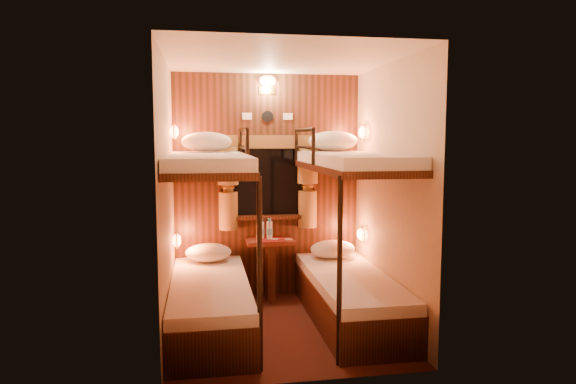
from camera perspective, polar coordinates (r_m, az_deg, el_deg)
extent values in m
plane|color=#3B1110|center=(4.83, -0.60, -14.84)|extent=(2.10, 2.10, 0.00)
plane|color=silver|center=(4.56, -0.63, 14.57)|extent=(2.10, 2.10, 0.00)
plane|color=#C6B293|center=(5.58, -2.30, 0.67)|extent=(2.40, 0.00, 2.40)
plane|color=#C6B293|center=(3.52, 2.06, -2.52)|extent=(2.40, 0.00, 2.40)
plane|color=#C6B293|center=(4.50, -13.29, -0.80)|extent=(0.00, 2.40, 2.40)
plane|color=#C6B293|center=(4.80, 11.25, -0.33)|extent=(0.00, 2.40, 2.40)
cube|color=black|center=(5.56, -2.28, 0.65)|extent=(2.00, 0.03, 2.40)
cube|color=black|center=(4.79, -8.64, -12.89)|extent=(0.70, 1.90, 0.35)
cube|color=white|center=(4.72, -8.68, -10.31)|extent=(0.68, 1.88, 0.10)
cube|color=black|center=(4.54, -8.90, 2.52)|extent=(0.70, 1.90, 0.06)
cube|color=white|center=(4.53, -8.91, 3.53)|extent=(0.68, 1.88, 0.10)
cylinder|color=black|center=(3.79, -3.16, -9.26)|extent=(0.04, 0.04, 1.45)
cylinder|color=black|center=(5.43, -5.34, 5.15)|extent=(0.04, 0.04, 0.32)
cylinder|color=black|center=(4.58, -4.54, 4.98)|extent=(0.04, 0.04, 0.32)
cylinder|color=black|center=(5.00, -4.99, 6.91)|extent=(0.04, 0.85, 0.04)
cylinder|color=black|center=(5.00, -4.97, 4.96)|extent=(0.03, 0.85, 0.03)
cube|color=black|center=(4.98, 6.85, -12.13)|extent=(0.70, 1.90, 0.35)
cube|color=white|center=(4.91, 6.89, -9.63)|extent=(0.68, 1.88, 0.10)
cube|color=black|center=(4.74, 7.05, 2.69)|extent=(0.70, 1.90, 0.06)
cube|color=white|center=(4.73, 7.06, 3.66)|extent=(0.68, 1.88, 0.10)
cylinder|color=black|center=(3.90, 5.74, -8.84)|extent=(0.04, 0.04, 1.45)
cylinder|color=black|center=(5.50, 0.93, 5.19)|extent=(0.04, 0.04, 0.32)
cylinder|color=black|center=(4.67, 2.84, 5.02)|extent=(0.04, 0.04, 0.32)
cylinder|color=black|center=(5.09, 1.81, 6.91)|extent=(0.04, 0.85, 0.04)
cylinder|color=black|center=(5.09, 1.81, 5.00)|extent=(0.03, 0.85, 0.03)
cube|color=black|center=(5.54, -2.25, 1.15)|extent=(0.98, 0.02, 0.78)
cube|color=black|center=(5.53, -2.24, 1.14)|extent=(0.90, 0.01, 0.70)
cube|color=black|center=(5.54, -2.18, -2.81)|extent=(1.00, 0.12, 0.04)
cube|color=olive|center=(5.49, -2.22, 5.60)|extent=(1.10, 0.06, 0.14)
cylinder|color=olive|center=(5.44, -6.70, 2.92)|extent=(0.22, 0.22, 0.40)
cylinder|color=olive|center=(5.46, -6.67, 0.51)|extent=(0.11, 0.11, 0.12)
cylinder|color=olive|center=(5.49, -6.64, -2.08)|extent=(0.20, 0.20, 0.40)
torus|color=#B68935|center=(5.46, -6.67, 0.51)|extent=(0.14, 0.14, 0.02)
cylinder|color=olive|center=(5.55, 2.21, 3.02)|extent=(0.22, 0.22, 0.40)
cylinder|color=olive|center=(5.57, 2.20, 0.66)|extent=(0.11, 0.11, 0.12)
cylinder|color=olive|center=(5.60, 2.19, -1.89)|extent=(0.20, 0.20, 0.40)
torus|color=#B68935|center=(5.57, 2.20, 0.66)|extent=(0.14, 0.14, 0.02)
cylinder|color=black|center=(5.52, -2.28, 8.40)|extent=(0.12, 0.02, 0.12)
cube|color=silver|center=(5.50, -4.58, 8.40)|extent=(0.10, 0.01, 0.07)
cube|color=silver|center=(5.56, -0.01, 8.39)|extent=(0.10, 0.01, 0.07)
cube|color=#B68935|center=(5.54, -2.30, 11.19)|extent=(0.18, 0.01, 0.08)
ellipsoid|color=#FFCC8C|center=(5.53, -2.27, 12.24)|extent=(0.18, 0.09, 0.11)
ellipsoid|color=#FF5F26|center=(5.27, -12.24, -5.29)|extent=(0.08, 0.20, 0.13)
torus|color=#B68935|center=(5.27, -12.24, -5.29)|extent=(0.02, 0.17, 0.17)
ellipsoid|color=#FF5F26|center=(5.17, -12.51, 6.54)|extent=(0.08, 0.20, 0.13)
torus|color=#B68935|center=(5.17, -12.51, 6.54)|extent=(0.02, 0.17, 0.17)
ellipsoid|color=#FF5F26|center=(5.52, 8.17, -4.70)|extent=(0.08, 0.20, 0.13)
torus|color=#B68935|center=(5.52, 8.17, -4.70)|extent=(0.02, 0.17, 0.17)
ellipsoid|color=#FF5F26|center=(5.42, 8.34, 6.59)|extent=(0.08, 0.20, 0.13)
torus|color=#B68935|center=(5.42, 8.34, 6.59)|extent=(0.02, 0.17, 0.17)
cube|color=maroon|center=(5.47, -2.00, -5.49)|extent=(0.50, 0.34, 0.04)
cube|color=black|center=(5.54, -1.99, -8.78)|extent=(0.08, 0.30, 0.61)
cube|color=maroon|center=(5.46, -2.00, -5.26)|extent=(0.30, 0.34, 0.01)
cylinder|color=#99BFE5|center=(5.49, -2.98, -4.26)|extent=(0.06, 0.06, 0.18)
cylinder|color=#3F82BD|center=(5.50, -2.98, -4.35)|extent=(0.06, 0.06, 0.06)
cylinder|color=#3F82BD|center=(5.48, -2.98, -3.14)|extent=(0.03, 0.03, 0.03)
cylinder|color=#99BFE5|center=(5.44, -2.07, -4.31)|extent=(0.06, 0.06, 0.19)
cylinder|color=#3F82BD|center=(5.44, -2.07, -4.41)|extent=(0.07, 0.07, 0.07)
cylinder|color=#3F82BD|center=(5.42, -2.07, -3.11)|extent=(0.03, 0.03, 0.03)
cube|color=silver|center=(5.46, -1.55, -5.25)|extent=(0.10, 0.09, 0.01)
cube|color=silver|center=(5.46, 0.04, -5.26)|extent=(0.07, 0.06, 0.01)
ellipsoid|color=white|center=(5.37, -8.84, -6.66)|extent=(0.47, 0.34, 0.19)
ellipsoid|color=white|center=(5.48, 4.98, -6.33)|extent=(0.48, 0.34, 0.19)
ellipsoid|color=white|center=(5.14, -9.03, 5.54)|extent=(0.50, 0.35, 0.19)
ellipsoid|color=white|center=(5.38, 5.00, 5.67)|extent=(0.52, 0.37, 0.20)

